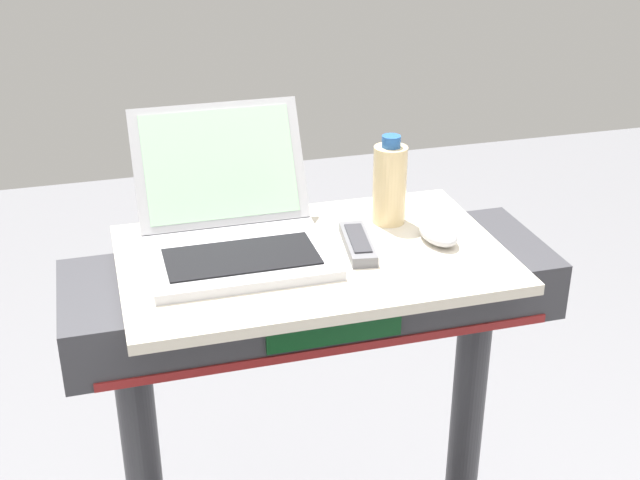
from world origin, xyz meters
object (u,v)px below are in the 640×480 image
(laptop, at_px, (233,225))
(water_bottle, at_px, (390,183))
(computer_mouse, at_px, (438,234))
(tv_remote, at_px, (358,243))

(laptop, distance_m, water_bottle, 0.32)
(laptop, relative_size, computer_mouse, 3.52)
(computer_mouse, relative_size, tv_remote, 0.61)
(laptop, relative_size, water_bottle, 2.00)
(laptop, distance_m, computer_mouse, 0.38)
(laptop, xyz_separation_m, water_bottle, (0.31, 0.04, 0.03))
(laptop, bearing_deg, tv_remote, -18.37)
(water_bottle, bearing_deg, laptop, -173.41)
(computer_mouse, height_order, water_bottle, water_bottle)
(computer_mouse, xyz_separation_m, tv_remote, (-0.15, 0.01, -0.01))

